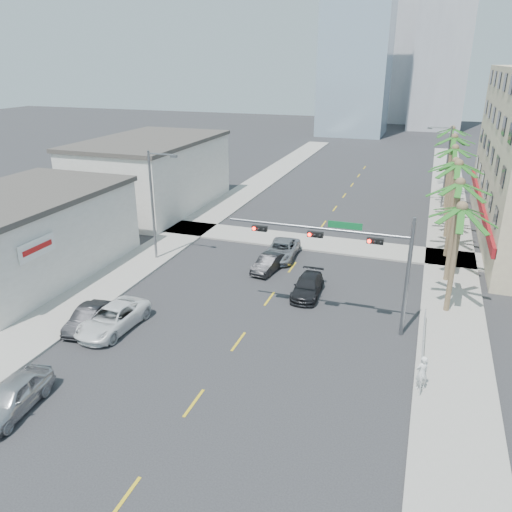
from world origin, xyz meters
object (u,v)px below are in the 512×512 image
Objects in this scene: car_parked_far at (113,318)px; car_lane_right at (308,286)px; car_parked_near at (12,396)px; car_parked_mid at (88,318)px; traffic_signal_mast at (353,251)px; car_lane_center at (282,250)px; pedestrian at (422,373)px; car_lane_left at (268,263)px.

car_parked_far is 1.19× the size of car_lane_right.
car_parked_near is 1.15× the size of car_parked_mid.
car_lane_right is (10.15, 8.65, -0.09)m from car_parked_far.
traffic_signal_mast is 2.16× the size of car_lane_center.
car_parked_near is at bearing -123.54° from car_lane_right.
car_parked_far is 16.17m from car_lane_center.
traffic_signal_mast is at bearing -48.24° from car_lane_right.
car_lane_right is (10.14, 16.78, -0.13)m from car_parked_near.
car_lane_center is 19.08m from pedestrian.
car_parked_near is (-13.58, -13.23, -4.28)m from traffic_signal_mast.
car_lane_center is at bearing 118.65° from car_lane_right.
car_parked_near is 8.14m from car_parked_far.
pedestrian reaches higher than car_parked_far.
traffic_signal_mast is at bearing 13.31° from car_parked_mid.
car_parked_mid is at bearing -121.04° from car_lane_center.
car_parked_near is 19.75m from pedestrian.
pedestrian is (19.70, 0.10, 0.42)m from car_parked_mid.
pedestrian reaches higher than car_parked_mid.
car_parked_far reaches higher than car_lane_center.
car_lane_left is at bearing 66.87° from car_parked_near.
car_lane_right is at bearing -84.29° from pedestrian.
traffic_signal_mast reaches higher than car_parked_mid.
car_lane_left is 2.12× the size of pedestrian.
traffic_signal_mast is 2.49× the size of car_lane_right.
car_lane_right is 2.40× the size of pedestrian.
car_parked_far reaches higher than car_parked_mid.
car_parked_far reaches higher than car_lane_right.
pedestrian is (11.90, -12.09, 0.43)m from car_lane_left.
pedestrian is at bearing -37.62° from car_lane_left.
pedestrian reaches higher than car_parked_near.
traffic_signal_mast is 8.04m from pedestrian.
traffic_signal_mast is 16.72m from car_parked_mid.
car_lane_center is at bearing 70.06° from car_parked_far.
car_parked_near is at bearing -108.80° from car_lane_center.
car_parked_mid is (-15.18, -5.43, -4.40)m from traffic_signal_mast.
car_lane_right is at bearing -31.35° from car_lane_left.
car_parked_near is 20.93m from car_lane_left.
car_lane_center is (8.01, 15.18, 0.06)m from car_parked_mid.
car_parked_mid is 19.70m from pedestrian.
car_lane_left is 0.88× the size of car_lane_right.
car_parked_mid is 1.63m from car_parked_far.
car_lane_left is 5.08m from car_lane_right.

